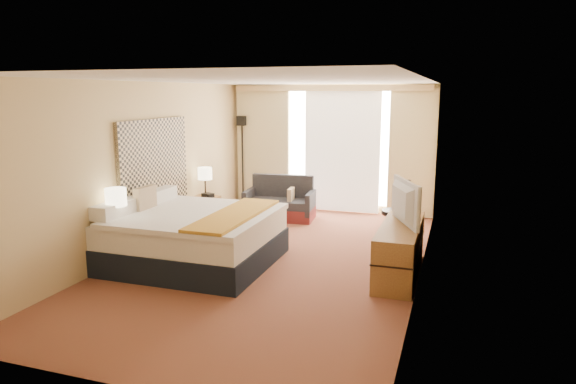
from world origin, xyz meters
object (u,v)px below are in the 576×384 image
(bed, at_px, (193,236))
(television, at_px, (398,202))
(desk_chair, at_px, (398,214))
(nightstand_right, at_px, (204,212))
(lamp_right, at_px, (205,174))
(floor_lamp, at_px, (242,143))
(media_dresser, at_px, (400,250))
(loveseat, at_px, (280,205))
(lamp_left, at_px, (116,198))
(nightstand_left, at_px, (120,251))

(bed, height_order, television, television)
(television, bearing_deg, desk_chair, -17.58)
(nightstand_right, bearing_deg, bed, -66.99)
(lamp_right, bearing_deg, floor_lamp, 91.07)
(media_dresser, xyz_separation_m, loveseat, (-2.58, 2.49, -0.08))
(bed, relative_size, lamp_right, 4.09)
(nightstand_right, height_order, media_dresser, media_dresser)
(lamp_left, xyz_separation_m, television, (3.68, 1.07, -0.02))
(bed, distance_m, loveseat, 2.96)
(nightstand_left, bearing_deg, desk_chair, 37.52)
(nightstand_right, bearing_deg, nightstand_left, -90.00)
(lamp_right, bearing_deg, nightstand_right, -93.48)
(nightstand_right, distance_m, bed, 2.07)
(desk_chair, relative_size, lamp_left, 1.68)
(bed, xyz_separation_m, desk_chair, (2.68, 2.08, 0.06))
(bed, bearing_deg, nightstand_right, 113.01)
(floor_lamp, height_order, lamp_left, floor_lamp)
(desk_chair, xyz_separation_m, lamp_right, (-3.48, -0.12, 0.52))
(desk_chair, bearing_deg, floor_lamp, 160.82)
(bed, height_order, loveseat, bed)
(media_dresser, xyz_separation_m, bed, (-2.89, -0.45, 0.05))
(desk_chair, relative_size, lamp_right, 1.86)
(nightstand_left, distance_m, bed, 1.01)
(media_dresser, xyz_separation_m, lamp_right, (-3.70, 1.51, 0.62))
(nightstand_left, xyz_separation_m, television, (3.65, 1.09, 0.72))
(floor_lamp, bearing_deg, media_dresser, -41.50)
(floor_lamp, bearing_deg, bed, -77.41)
(nightstand_right, xyz_separation_m, floor_lamp, (-0.03, 1.85, 1.10))
(nightstand_left, relative_size, television, 0.54)
(bed, distance_m, lamp_right, 2.19)
(lamp_right, bearing_deg, lamp_left, -90.80)
(nightstand_left, relative_size, bed, 0.25)
(loveseat, relative_size, floor_lamp, 0.71)
(lamp_left, bearing_deg, television, 16.15)
(floor_lamp, bearing_deg, television, -41.50)
(nightstand_right, height_order, lamp_left, lamp_left)
(nightstand_left, xyz_separation_m, lamp_left, (-0.03, 0.03, 0.74))
(loveseat, xyz_separation_m, floor_lamp, (-1.15, 0.81, 1.10))
(nightstand_left, xyz_separation_m, lamp_right, (0.00, 2.56, 0.70))
(lamp_left, relative_size, television, 0.59)
(media_dresser, relative_size, lamp_left, 2.98)
(lamp_left, bearing_deg, lamp_right, 89.20)
(lamp_right, relative_size, television, 0.53)
(lamp_left, bearing_deg, nightstand_left, -40.83)
(media_dresser, relative_size, loveseat, 1.30)
(lamp_left, distance_m, television, 3.83)
(nightstand_left, distance_m, lamp_left, 0.74)
(floor_lamp, height_order, lamp_right, floor_lamp)
(television, bearing_deg, nightstand_right, 45.34)
(loveseat, bearing_deg, nightstand_left, -112.76)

